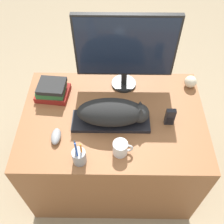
# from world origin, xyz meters

# --- Properties ---
(ground_plane) EXTENTS (12.00, 12.00, 0.00)m
(ground_plane) POSITION_xyz_m (0.00, 0.00, 0.00)
(ground_plane) COLOR #998466
(desk) EXTENTS (1.11, 0.76, 0.72)m
(desk) POSITION_xyz_m (0.00, 0.38, 0.36)
(desk) COLOR brown
(desk) RESTS_ON ground_plane
(keyboard) EXTENTS (0.46, 0.15, 0.02)m
(keyboard) POSITION_xyz_m (-0.01, 0.33, 0.73)
(keyboard) COLOR black
(keyboard) RESTS_ON desk
(cat) EXTENTS (0.41, 0.18, 0.15)m
(cat) POSITION_xyz_m (0.01, 0.33, 0.81)
(cat) COLOR black
(cat) RESTS_ON keyboard
(monitor) EXTENTS (0.60, 0.16, 0.51)m
(monitor) POSITION_xyz_m (0.07, 0.65, 1.01)
(monitor) COLOR black
(monitor) RESTS_ON desk
(computer_mouse) EXTENTS (0.05, 0.11, 0.04)m
(computer_mouse) POSITION_xyz_m (-0.32, 0.22, 0.74)
(computer_mouse) COLOR gray
(computer_mouse) RESTS_ON desk
(coffee_mug) EXTENTS (0.11, 0.08, 0.09)m
(coffee_mug) POSITION_xyz_m (0.04, 0.13, 0.76)
(coffee_mug) COLOR silver
(coffee_mug) RESTS_ON desk
(pen_cup) EXTENTS (0.07, 0.07, 0.20)m
(pen_cup) POSITION_xyz_m (-0.17, 0.08, 0.76)
(pen_cup) COLOR #939399
(pen_cup) RESTS_ON desk
(baseball) EXTENTS (0.08, 0.08, 0.08)m
(baseball) POSITION_xyz_m (0.50, 0.64, 0.75)
(baseball) COLOR beige
(baseball) RESTS_ON desk
(phone) EXTENTS (0.05, 0.03, 0.12)m
(phone) POSITION_xyz_m (0.33, 0.33, 0.77)
(phone) COLOR black
(phone) RESTS_ON desk
(book_stack) EXTENTS (0.22, 0.19, 0.11)m
(book_stack) POSITION_xyz_m (-0.39, 0.55, 0.76)
(book_stack) COLOR maroon
(book_stack) RESTS_ON desk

